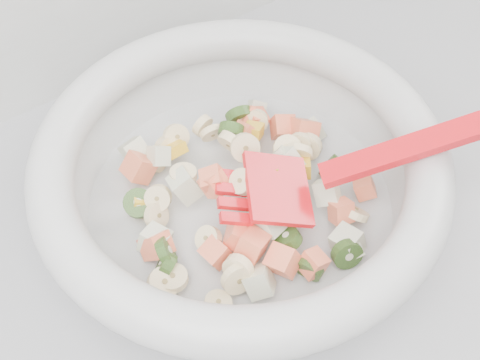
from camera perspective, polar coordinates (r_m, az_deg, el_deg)
mixing_bowl at (r=0.52m, az=0.07°, el=0.52°), size 0.41×0.36×0.15m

